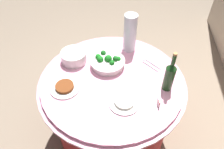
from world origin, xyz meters
TOP-DOWN VIEW (x-y plane):
  - ground_plane at (0.00, 0.00)m, footprint 6.00×6.00m
  - buffet_table at (0.00, 0.00)m, footprint 1.16×1.16m
  - broccoli_bowl at (-0.15, -0.05)m, footprint 0.28×0.28m
  - plate_stack at (-0.18, -0.34)m, footprint 0.21×0.21m
  - wine_bottle at (0.04, 0.41)m, footprint 0.07×0.07m
  - decorative_fruit_vase at (-0.38, 0.11)m, footprint 0.11×0.11m
  - serving_tongs at (-0.19, 0.30)m, footprint 0.14×0.15m
  - food_plate_rice at (0.22, 0.11)m, footprint 0.22×0.22m
  - food_plate_stir_fry at (0.13, -0.34)m, footprint 0.22×0.22m
  - label_placard_front at (0.21, 0.35)m, footprint 0.05×0.02m

SIDE VIEW (x-z plane):
  - ground_plane at x=0.00m, z-range 0.00..0.00m
  - buffet_table at x=0.00m, z-range 0.01..0.75m
  - serving_tongs at x=-0.19m, z-range 0.74..0.75m
  - food_plate_rice at x=0.22m, z-range 0.74..0.77m
  - food_plate_stir_fry at x=0.13m, z-range 0.74..0.77m
  - label_placard_front at x=0.21m, z-range 0.74..0.80m
  - broccoli_bowl at x=-0.15m, z-range 0.73..0.83m
  - plate_stack at x=-0.18m, z-range 0.74..0.83m
  - wine_bottle at x=0.04m, z-range 0.70..1.04m
  - decorative_fruit_vase at x=-0.38m, z-range 0.73..1.07m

